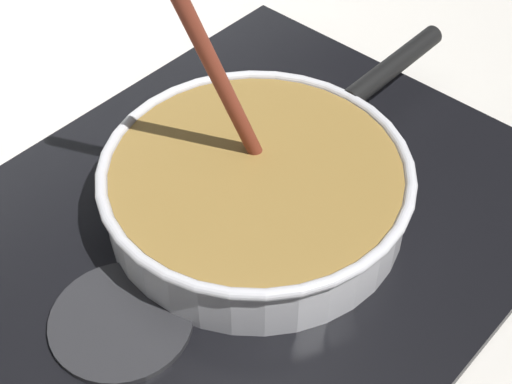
{
  "coord_description": "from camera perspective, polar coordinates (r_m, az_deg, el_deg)",
  "views": [
    {
      "loc": [
        -0.28,
        -0.2,
        0.55
      ],
      "look_at": [
        0.09,
        0.13,
        0.04
      ],
      "focal_mm": 53.2,
      "sensor_mm": 36.0,
      "label": 1
    }
  ],
  "objects": [
    {
      "name": "spare_burner",
      "position": [
        0.66,
        -10.1,
        -9.51
      ],
      "size": [
        0.12,
        0.12,
        0.01
      ],
      "primitive_type": "cylinder",
      "color": "#262628",
      "rests_on": "hob_plate"
    },
    {
      "name": "ground",
      "position": [
        0.67,
        2.92,
        -13.23
      ],
      "size": [
        2.4,
        1.6,
        0.04
      ],
      "primitive_type": "cube",
      "color": "beige"
    },
    {
      "name": "cooking_pan",
      "position": [
        0.71,
        0.07,
        0.4
      ],
      "size": [
        0.44,
        0.29,
        0.3
      ],
      "color": "silver",
      "rests_on": "hob_plate"
    },
    {
      "name": "burner_ring",
      "position": [
        0.73,
        0.0,
        -1.37
      ],
      "size": [
        0.2,
        0.2,
        0.01
      ],
      "primitive_type": "torus",
      "color": "#592D0C",
      "rests_on": "hob_plate"
    },
    {
      "name": "hob_plate",
      "position": [
        0.74,
        0.0,
        -1.9
      ],
      "size": [
        0.56,
        0.48,
        0.01
      ],
      "primitive_type": "cube",
      "color": "black",
      "rests_on": "ground"
    }
  ]
}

